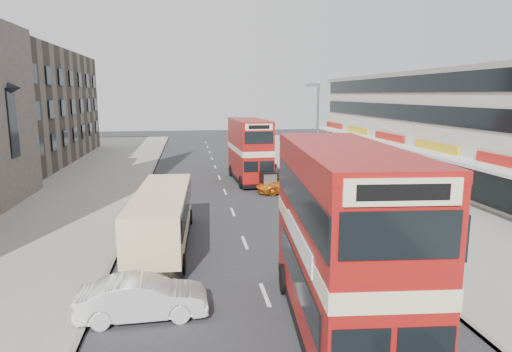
{
  "coord_description": "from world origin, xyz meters",
  "views": [
    {
      "loc": [
        -2.67,
        -13.3,
        7.35
      ],
      "look_at": [
        0.3,
        6.16,
        3.74
      ],
      "focal_mm": 31.34,
      "sensor_mm": 36.0,
      "label": 1
    }
  ],
  "objects_px": {
    "coach": "(162,216)",
    "car_right_b": "(286,184)",
    "car_right_a": "(314,199)",
    "cyclist": "(276,180)",
    "car_left_front": "(143,298)",
    "pedestrian_near": "(373,198)",
    "bus_main": "(342,241)",
    "bus_second": "(250,150)",
    "street_lamp": "(316,130)"
  },
  "relations": [
    {
      "from": "car_right_a",
      "to": "bus_main",
      "type": "bearing_deg",
      "value": -9.17
    },
    {
      "from": "street_lamp",
      "to": "car_right_b",
      "type": "xyz_separation_m",
      "value": [
        -1.95,
        1.0,
        -4.14
      ]
    },
    {
      "from": "car_right_a",
      "to": "car_right_b",
      "type": "bearing_deg",
      "value": -166.15
    },
    {
      "from": "car_left_front",
      "to": "pedestrian_near",
      "type": "distance_m",
      "value": 17.3
    },
    {
      "from": "bus_main",
      "to": "car_left_front",
      "type": "distance_m",
      "value": 6.83
    },
    {
      "from": "street_lamp",
      "to": "coach",
      "type": "distance_m",
      "value": 14.81
    },
    {
      "from": "bus_second",
      "to": "coach",
      "type": "height_order",
      "value": "bus_second"
    },
    {
      "from": "car_left_front",
      "to": "car_right_b",
      "type": "relative_size",
      "value": 0.92
    },
    {
      "from": "bus_main",
      "to": "cyclist",
      "type": "relative_size",
      "value": 5.28
    },
    {
      "from": "car_right_a",
      "to": "cyclist",
      "type": "bearing_deg",
      "value": -164.4
    },
    {
      "from": "car_left_front",
      "to": "car_right_a",
      "type": "relative_size",
      "value": 0.99
    },
    {
      "from": "bus_second",
      "to": "car_right_b",
      "type": "xyz_separation_m",
      "value": [
        2.11,
        -4.98,
        -2.04
      ]
    },
    {
      "from": "car_left_front",
      "to": "car_right_b",
      "type": "xyz_separation_m",
      "value": [
        8.87,
        18.06,
        -0.06
      ]
    },
    {
      "from": "street_lamp",
      "to": "cyclist",
      "type": "distance_m",
      "value": 5.45
    },
    {
      "from": "car_right_a",
      "to": "coach",
      "type": "bearing_deg",
      "value": -53.14
    },
    {
      "from": "car_left_front",
      "to": "pedestrian_near",
      "type": "bearing_deg",
      "value": -50.1
    },
    {
      "from": "coach",
      "to": "pedestrian_near",
      "type": "relative_size",
      "value": 6.03
    },
    {
      "from": "street_lamp",
      "to": "coach",
      "type": "relative_size",
      "value": 0.84
    },
    {
      "from": "coach",
      "to": "car_right_b",
      "type": "height_order",
      "value": "coach"
    },
    {
      "from": "bus_second",
      "to": "cyclist",
      "type": "bearing_deg",
      "value": 112.96
    },
    {
      "from": "coach",
      "to": "car_right_b",
      "type": "relative_size",
      "value": 2.1
    },
    {
      "from": "bus_main",
      "to": "pedestrian_near",
      "type": "xyz_separation_m",
      "value": [
        6.77,
        13.34,
        -2.03
      ]
    },
    {
      "from": "coach",
      "to": "car_right_a",
      "type": "distance_m",
      "value": 11.27
    },
    {
      "from": "car_right_b",
      "to": "coach",
      "type": "bearing_deg",
      "value": -42.25
    },
    {
      "from": "bus_main",
      "to": "bus_second",
      "type": "relative_size",
      "value": 1.13
    },
    {
      "from": "car_right_a",
      "to": "street_lamp",
      "type": "bearing_deg",
      "value": 167.26
    },
    {
      "from": "street_lamp",
      "to": "pedestrian_near",
      "type": "xyz_separation_m",
      "value": [
        2.11,
        -5.58,
        -3.83
      ]
    },
    {
      "from": "bus_main",
      "to": "bus_second",
      "type": "distance_m",
      "value": 24.91
    },
    {
      "from": "coach",
      "to": "cyclist",
      "type": "relative_size",
      "value": 4.88
    },
    {
      "from": "car_right_b",
      "to": "bus_second",
      "type": "bearing_deg",
      "value": -160.89
    },
    {
      "from": "car_right_a",
      "to": "car_right_b",
      "type": "xyz_separation_m",
      "value": [
        -0.83,
        4.75,
        0.02
      ]
    },
    {
      "from": "bus_second",
      "to": "car_left_front",
      "type": "height_order",
      "value": "bus_second"
    },
    {
      "from": "cyclist",
      "to": "car_right_a",
      "type": "bearing_deg",
      "value": -77.04
    },
    {
      "from": "bus_second",
      "to": "car_left_front",
      "type": "xyz_separation_m",
      "value": [
        -6.76,
        -23.04,
        -1.98
      ]
    },
    {
      "from": "pedestrian_near",
      "to": "car_left_front",
      "type": "bearing_deg",
      "value": 17.28
    },
    {
      "from": "car_right_b",
      "to": "car_left_front",
      "type": "bearing_deg",
      "value": -30.0
    },
    {
      "from": "bus_main",
      "to": "car_right_a",
      "type": "xyz_separation_m",
      "value": [
        3.53,
        15.17,
        -2.36
      ]
    },
    {
      "from": "pedestrian_near",
      "to": "cyclist",
      "type": "relative_size",
      "value": 0.81
    },
    {
      "from": "car_left_front",
      "to": "car_right_b",
      "type": "bearing_deg",
      "value": -27.86
    },
    {
      "from": "car_left_front",
      "to": "car_right_b",
      "type": "distance_m",
      "value": 20.12
    },
    {
      "from": "car_left_front",
      "to": "cyclist",
      "type": "height_order",
      "value": "cyclist"
    },
    {
      "from": "bus_main",
      "to": "cyclist",
      "type": "distance_m",
      "value": 21.75
    },
    {
      "from": "car_right_a",
      "to": "car_right_b",
      "type": "relative_size",
      "value": 0.93
    },
    {
      "from": "coach",
      "to": "cyclist",
      "type": "bearing_deg",
      "value": 59.68
    },
    {
      "from": "pedestrian_near",
      "to": "street_lamp",
      "type": "bearing_deg",
      "value": -93.57
    },
    {
      "from": "cyclist",
      "to": "coach",
      "type": "bearing_deg",
      "value": -121.83
    },
    {
      "from": "street_lamp",
      "to": "coach",
      "type": "bearing_deg",
      "value": -136.97
    },
    {
      "from": "bus_main",
      "to": "car_left_front",
      "type": "xyz_separation_m",
      "value": [
        -6.17,
        1.85,
        -2.28
      ]
    },
    {
      "from": "bus_second",
      "to": "cyclist",
      "type": "distance_m",
      "value": 4.27
    },
    {
      "from": "bus_main",
      "to": "car_right_a",
      "type": "bearing_deg",
      "value": -98.06
    }
  ]
}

